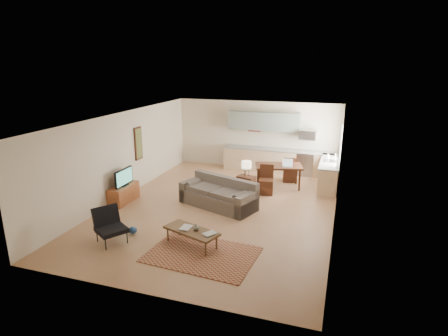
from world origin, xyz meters
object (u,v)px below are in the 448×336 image
(sofa, at_px, (218,193))
(coffee_table, at_px, (192,237))
(armchair, at_px, (111,226))
(console_table, at_px, (246,186))
(tv_credenza, at_px, (124,194))
(dining_table, at_px, (278,176))

(sofa, height_order, coffee_table, sofa)
(armchair, height_order, console_table, armchair)
(sofa, distance_m, coffee_table, 2.55)
(sofa, bearing_deg, coffee_table, -65.41)
(coffee_table, bearing_deg, console_table, 104.11)
(sofa, height_order, armchair, armchair)
(armchair, height_order, tv_credenza, armchair)
(coffee_table, bearing_deg, armchair, -147.07)
(console_table, bearing_deg, sofa, -97.48)
(armchair, bearing_deg, coffee_table, -43.09)
(coffee_table, relative_size, dining_table, 0.88)
(armchair, distance_m, console_table, 4.75)
(armchair, bearing_deg, tv_credenza, 59.92)
(dining_table, bearing_deg, tv_credenza, -162.24)
(tv_credenza, xyz_separation_m, dining_table, (4.29, 2.87, 0.13))
(coffee_table, distance_m, console_table, 3.76)
(sofa, relative_size, console_table, 3.79)
(coffee_table, height_order, dining_table, dining_table)
(tv_credenza, xyz_separation_m, console_table, (3.44, 1.77, 0.05))
(dining_table, bearing_deg, coffee_table, -119.72)
(armchair, bearing_deg, sofa, 4.06)
(armchair, bearing_deg, dining_table, 3.18)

